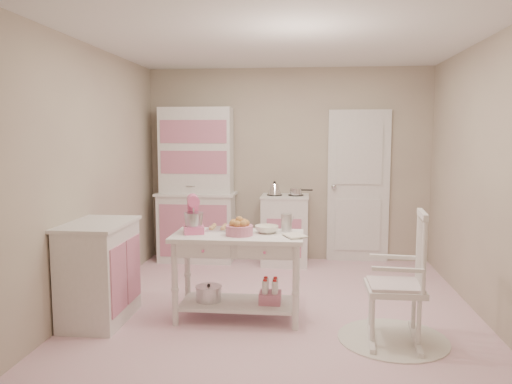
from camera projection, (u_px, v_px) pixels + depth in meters
The scene contains 14 objects.
room_shell at pixel (281, 141), 4.88m from camera, with size 3.84×3.84×2.62m.
door at pixel (358, 186), 6.70m from camera, with size 0.82×0.05×2.04m, color white.
hutch at pixel (196, 185), 6.71m from camera, with size 1.06×0.50×2.08m, color white.
stove at pixel (285, 229), 6.61m from camera, with size 0.62×0.57×0.92m, color white.
base_cabinet at pixel (99, 272), 4.57m from camera, with size 0.54×0.84×0.92m, color white.
lace_rug at pixel (393, 339), 4.18m from camera, with size 0.92×0.92×0.01m, color white.
rocking_chair at pixel (395, 276), 4.12m from camera, with size 0.48×0.72×1.10m, color white.
work_table at pixel (238, 276), 4.64m from camera, with size 1.20×0.60×0.80m, color white.
stand_mixer at pixel (193, 215), 4.64m from camera, with size 0.20×0.28×0.34m, color pink.
cookie_tray at pixel (225, 229), 4.79m from camera, with size 0.34×0.24×0.02m, color silver.
bread_basket at pixel (239, 230), 4.54m from camera, with size 0.25×0.25×0.09m, color #CE7694.
mixing_bowl at pixel (267, 229), 4.65m from camera, with size 0.22×0.22×0.07m, color white.
metal_pitcher at pixel (286, 223), 4.70m from camera, with size 0.10×0.10×0.17m, color silver.
recipe_book at pixel (286, 237), 4.43m from camera, with size 0.17×0.22×0.02m, color white.
Camera 1 is at (0.25, -4.90, 1.71)m, focal length 35.00 mm.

